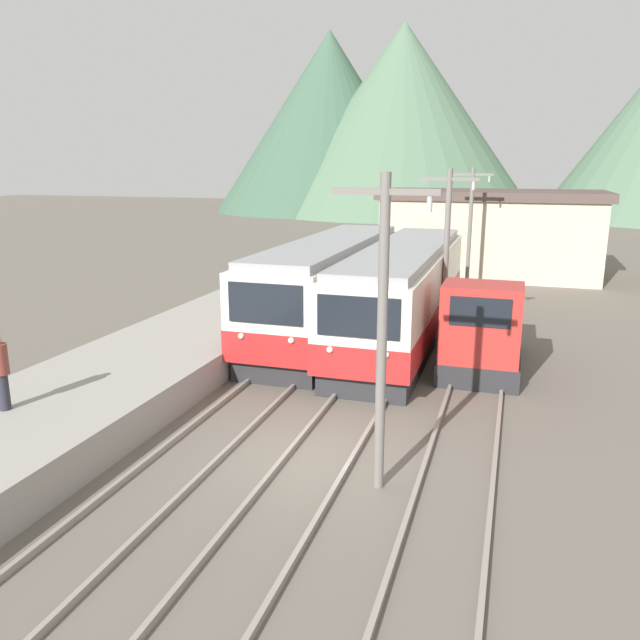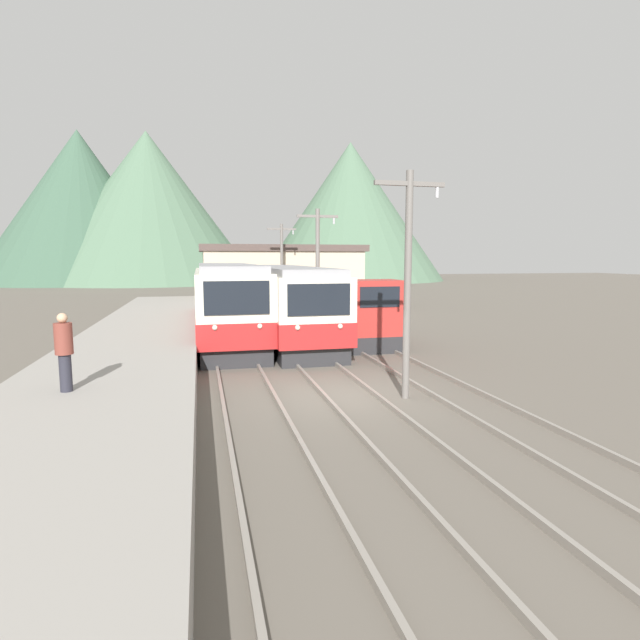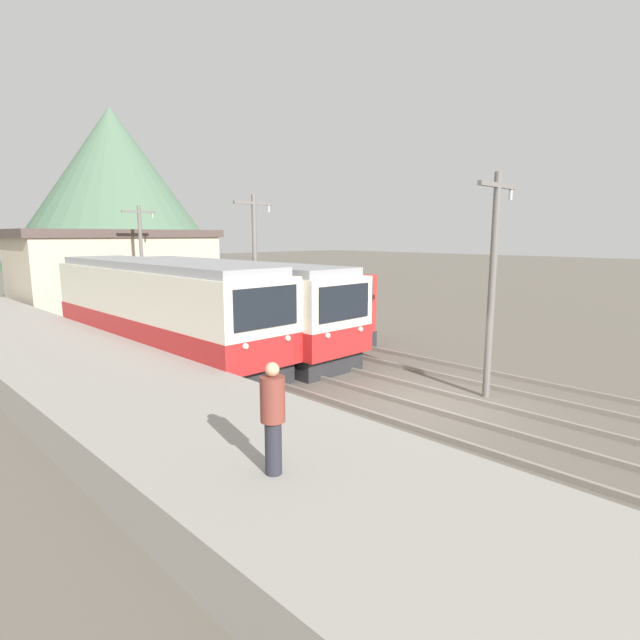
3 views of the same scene
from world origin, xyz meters
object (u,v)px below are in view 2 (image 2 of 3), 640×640
at_px(catenary_mast_near, 408,276).
at_px(person_on_platform, 64,349).
at_px(commuter_train_left, 227,306).
at_px(catenary_mast_far, 282,265).
at_px(catenary_mast_mid, 318,268).
at_px(commuter_train_center, 286,305).
at_px(shunting_locomotive, 361,318).

height_order(catenary_mast_near, person_on_platform, catenary_mast_near).
distance_m(commuter_train_left, catenary_mast_far, 11.42).
bearing_deg(catenary_mast_far, person_on_platform, -110.93).
relative_size(catenary_mast_near, catenary_mast_mid, 1.00).
bearing_deg(commuter_train_left, catenary_mast_near, -68.56).
bearing_deg(commuter_train_left, commuter_train_center, 1.08).
distance_m(commuter_train_left, catenary_mast_near, 11.91).
bearing_deg(catenary_mast_far, commuter_train_center, -98.27).
xyz_separation_m(commuter_train_center, catenary_mast_near, (1.51, -11.02, 1.79)).
height_order(shunting_locomotive, person_on_platform, shunting_locomotive).
bearing_deg(commuter_train_center, commuter_train_left, -178.92).
distance_m(catenary_mast_far, person_on_platform, 23.83).
relative_size(commuter_train_left, person_on_platform, 7.34).
relative_size(commuter_train_center, catenary_mast_near, 2.23).
relative_size(shunting_locomotive, person_on_platform, 3.02).
relative_size(commuter_train_left, commuter_train_center, 0.93).
bearing_deg(shunting_locomotive, catenary_mast_far, 96.60).
height_order(commuter_train_center, shunting_locomotive, commuter_train_center).
bearing_deg(commuter_train_center, shunting_locomotive, -39.94).
xyz_separation_m(commuter_train_left, commuter_train_center, (2.80, 0.05, -0.05)).
bearing_deg(person_on_platform, shunting_locomotive, 43.04).
distance_m(catenary_mast_near, person_on_platform, 8.67).
relative_size(catenary_mast_near, catenary_mast_far, 1.00).
bearing_deg(catenary_mast_near, catenary_mast_far, 90.00).
bearing_deg(catenary_mast_far, catenary_mast_near, -90.00).
distance_m(commuter_train_left, commuter_train_center, 2.80).
bearing_deg(commuter_train_left, catenary_mast_mid, -3.60).
height_order(commuter_train_center, person_on_platform, commuter_train_center).
bearing_deg(commuter_train_center, catenary_mast_near, -82.21).
xyz_separation_m(commuter_train_left, catenary_mast_far, (4.31, 10.43, 1.74)).
bearing_deg(shunting_locomotive, catenary_mast_mid, 124.28).
relative_size(catenary_mast_far, person_on_platform, 3.53).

